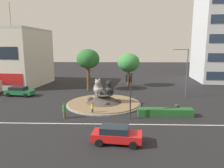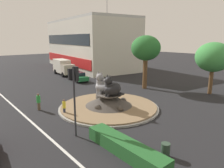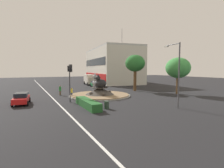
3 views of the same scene
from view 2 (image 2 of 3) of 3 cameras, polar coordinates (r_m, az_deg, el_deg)
ground_plane at (r=21.72m, az=-0.89°, el=-6.63°), size 160.00×160.00×0.00m
lane_centreline at (r=18.30m, az=-19.96°, el=-11.19°), size 112.00×0.20×0.01m
roundabout_island at (r=21.55m, az=-0.90°, el=-5.30°), size 10.32×10.32×1.52m
cat_statue_grey at (r=21.56m, az=-2.46°, el=-0.22°), size 1.44×2.36×2.33m
cat_statue_black at (r=20.37m, az=0.02°, el=-1.11°), size 1.45×2.22×2.19m
traffic_light_mast at (r=14.92m, az=-10.35°, el=-0.55°), size 0.71×0.55×5.21m
shophouse_block at (r=51.99m, az=-6.46°, el=10.96°), size 28.76×15.39×16.92m
clipped_hedge_strip at (r=13.52m, az=3.62°, el=-17.13°), size 6.33×1.20×0.90m
broadleaf_tree_behind_island at (r=29.62m, az=9.34°, el=9.62°), size 4.11×4.11×7.55m
second_tree_near_tower at (r=29.26m, az=26.24°, el=6.65°), size 4.42×4.42×6.69m
pedestrian_yellow_shirt at (r=19.95m, az=-13.10°, el=-6.20°), size 0.31×0.31×1.57m
pedestrian_green_shirt at (r=22.09m, az=-19.66°, el=-4.57°), size 0.40×0.40×1.74m
hatchback_near_shophouse at (r=35.47m, az=-9.34°, el=2.11°), size 4.78×2.49×1.53m
delivery_box_truck at (r=42.28m, az=-13.38°, el=4.69°), size 6.99×3.07×2.97m
litter_bin at (r=13.62m, az=14.57°, el=-17.30°), size 0.56×0.56×0.90m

